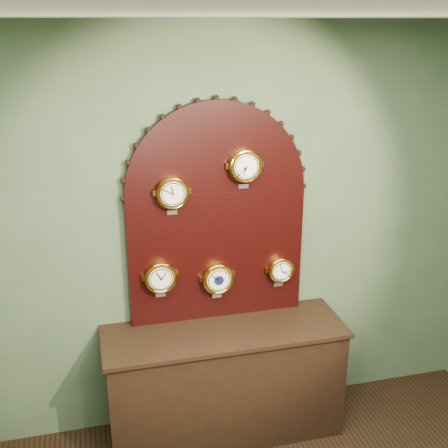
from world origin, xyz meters
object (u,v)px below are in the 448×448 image
object	(u,v)px
shop_counter	(225,384)
tide_clock	(281,270)
roman_clock	(172,193)
display_board	(217,207)
hygrometer	(160,277)
barometer	(218,278)
arabic_clock	(245,166)

from	to	relation	value
shop_counter	tide_clock	bearing A→B (deg)	19.36
roman_clock	tide_clock	size ratio (longest dim) A/B	1.12
display_board	roman_clock	world-z (taller)	display_board
shop_counter	roman_clock	size ratio (longest dim) A/B	6.11
display_board	roman_clock	xyz separation A→B (m)	(-0.30, -0.07, 0.14)
hygrometer	display_board	bearing A→B (deg)	9.44
barometer	tide_clock	world-z (taller)	barometer
roman_clock	hygrometer	bearing A→B (deg)	-179.92
shop_counter	tide_clock	world-z (taller)	tide_clock
hygrometer	tide_clock	xyz separation A→B (m)	(0.84, 0.00, -0.04)
barometer	display_board	bearing A→B (deg)	82.22
roman_clock	barometer	bearing A→B (deg)	-0.07
roman_clock	barometer	xyz separation A→B (m)	(0.29, -0.00, -0.63)
arabic_clock	display_board	bearing A→B (deg)	159.02
hygrometer	tide_clock	world-z (taller)	hygrometer
arabic_clock	barometer	xyz separation A→B (m)	(-0.18, -0.00, -0.77)
display_board	tide_clock	bearing A→B (deg)	-8.45
roman_clock	arabic_clock	size ratio (longest dim) A/B	0.97
display_board	arabic_clock	size ratio (longest dim) A/B	5.69
shop_counter	tide_clock	distance (m)	0.89
display_board	arabic_clock	xyz separation A→B (m)	(0.17, -0.07, 0.29)
shop_counter	roman_clock	xyz separation A→B (m)	(-0.30, 0.15, 1.37)
shop_counter	display_board	distance (m)	1.25
hygrometer	tide_clock	size ratio (longest dim) A/B	1.14
shop_counter	arabic_clock	xyz separation A→B (m)	(0.17, 0.15, 1.51)
shop_counter	roman_clock	distance (m)	1.41
hygrometer	tide_clock	bearing A→B (deg)	0.06
roman_clock	shop_counter	bearing A→B (deg)	-27.04
shop_counter	display_board	xyz separation A→B (m)	(0.00, 0.22, 1.23)
display_board	hygrometer	world-z (taller)	display_board
hygrometer	roman_clock	bearing A→B (deg)	0.08
display_board	tide_clock	size ratio (longest dim) A/B	6.54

